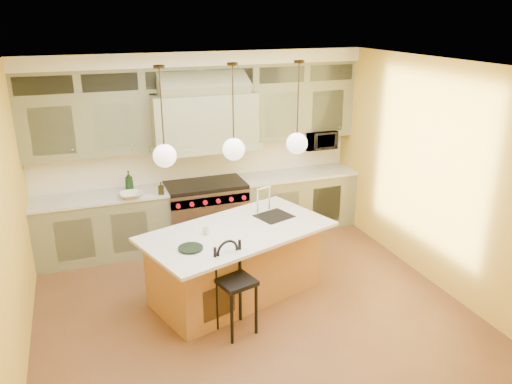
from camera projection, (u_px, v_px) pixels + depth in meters
name	position (u px, v px, depth m)	size (l,w,h in m)	color
floor	(253.00, 311.00, 6.03)	(5.00, 5.00, 0.00)	brown
ceiling	(252.00, 66.00, 5.04)	(5.00, 5.00, 0.00)	white
wall_back	(198.00, 146.00, 7.74)	(5.00, 5.00, 0.00)	gold
wall_front	(379.00, 324.00, 3.33)	(5.00, 5.00, 0.00)	gold
wall_left	(5.00, 232.00, 4.73)	(5.00, 5.00, 0.00)	gold
wall_right	(437.00, 176.00, 6.35)	(5.00, 5.00, 0.00)	gold
back_cabinetry	(203.00, 152.00, 7.52)	(5.00, 0.77, 2.90)	gray
range	(206.00, 212.00, 7.76)	(1.20, 0.74, 0.96)	silver
kitchen_island	(236.00, 261.00, 6.25)	(2.54, 1.86, 1.35)	#9A6336
counter_stool	(234.00, 283.00, 5.48)	(0.46, 0.46, 1.07)	black
microwave	(318.00, 139.00, 8.16)	(0.54, 0.37, 0.30)	black
oil_bottle_a	(129.00, 182.00, 7.19)	(0.12, 0.13, 0.32)	black
oil_bottle_b	(161.00, 188.00, 7.15)	(0.08, 0.08, 0.18)	black
fruit_bowl	(131.00, 195.00, 7.03)	(0.32, 0.32, 0.08)	white
cup	(206.00, 231.00, 5.93)	(0.09, 0.09, 0.08)	silver
pendant_left	(165.00, 153.00, 5.48)	(0.26, 0.26, 1.11)	#2D2319
pendant_center	(234.00, 147.00, 5.74)	(0.26, 0.26, 1.11)	#2D2319
pendant_right	(297.00, 141.00, 6.00)	(0.26, 0.26, 1.11)	#2D2319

